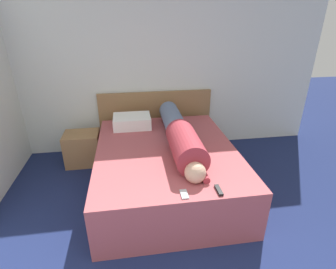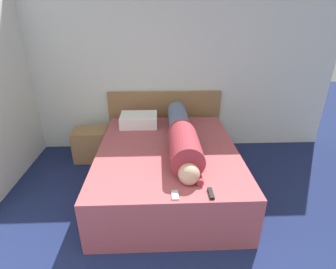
% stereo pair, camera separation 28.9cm
% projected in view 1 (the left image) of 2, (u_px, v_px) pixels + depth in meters
% --- Properties ---
extents(wall_back, '(5.22, 0.06, 2.60)m').
position_uv_depth(wall_back, '(155.00, 67.00, 3.94)').
color(wall_back, silver).
rests_on(wall_back, ground_plane).
extents(bed, '(1.65, 2.02, 0.57)m').
position_uv_depth(bed, '(166.00, 168.00, 3.26)').
color(bed, '#A84C51').
rests_on(bed, ground_plane).
extents(headboard, '(1.77, 0.04, 0.94)m').
position_uv_depth(headboard, '(156.00, 120.00, 4.22)').
color(headboard, olive).
rests_on(headboard, ground_plane).
extents(nightstand, '(0.49, 0.39, 0.48)m').
position_uv_depth(nightstand, '(83.00, 148.00, 3.84)').
color(nightstand, olive).
rests_on(nightstand, ground_plane).
extents(person_lying, '(0.34, 1.79, 0.34)m').
position_uv_depth(person_lying, '(180.00, 135.00, 3.11)').
color(person_lying, tan).
rests_on(person_lying, bed).
extents(pillow_near_headboard, '(0.52, 0.38, 0.16)m').
position_uv_depth(pillow_near_headboard, '(132.00, 121.00, 3.70)').
color(pillow_near_headboard, white).
rests_on(pillow_near_headboard, bed).
extents(tv_remote, '(0.04, 0.15, 0.02)m').
position_uv_depth(tv_remote, '(219.00, 190.00, 2.37)').
color(tv_remote, black).
rests_on(tv_remote, bed).
extents(cell_phone, '(0.06, 0.13, 0.01)m').
position_uv_depth(cell_phone, '(184.00, 194.00, 2.33)').
color(cell_phone, '#B2B7BC').
rests_on(cell_phone, bed).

